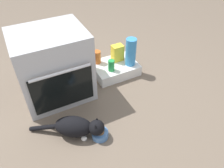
# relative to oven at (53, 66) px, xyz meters

# --- Properties ---
(ground) EXTENTS (8.00, 8.00, 0.00)m
(ground) POSITION_rel_oven_xyz_m (0.02, -0.41, -0.33)
(ground) COLOR #6B5B4C
(oven) EXTENTS (0.62, 0.56, 0.66)m
(oven) POSITION_rel_oven_xyz_m (0.00, 0.00, 0.00)
(oven) COLOR #B7BABF
(oven) RESTS_ON ground
(pantry_cabinet) EXTENTS (0.47, 0.35, 0.11)m
(pantry_cabinet) POSITION_rel_oven_xyz_m (0.65, 0.05, -0.27)
(pantry_cabinet) COLOR white
(pantry_cabinet) RESTS_ON ground
(food_bowl) EXTENTS (0.13, 0.13, 0.09)m
(food_bowl) POSITION_rel_oven_xyz_m (0.15, -0.66, -0.29)
(food_bowl) COLOR #4C7AB7
(food_bowl) RESTS_ON ground
(cat) EXTENTS (0.55, 0.39, 0.19)m
(cat) POSITION_rel_oven_xyz_m (-0.00, -0.56, -0.23)
(cat) COLOR black
(cat) RESTS_ON ground
(soda_can) EXTENTS (0.07, 0.07, 0.12)m
(soda_can) POSITION_rel_oven_xyz_m (0.56, -0.03, -0.16)
(soda_can) COLOR green
(soda_can) RESTS_ON pantry_cabinet
(snack_bag) EXTENTS (0.12, 0.09, 0.18)m
(snack_bag) POSITION_rel_oven_xyz_m (0.71, 0.11, -0.13)
(snack_bag) COLOR yellow
(snack_bag) RESTS_ON pantry_cabinet
(sauce_jar) EXTENTS (0.08, 0.08, 0.14)m
(sauce_jar) POSITION_rel_oven_xyz_m (0.49, 0.16, -0.15)
(sauce_jar) COLOR #D16023
(sauce_jar) RESTS_ON pantry_cabinet
(water_bottle) EXTENTS (0.11, 0.11, 0.30)m
(water_bottle) POSITION_rel_oven_xyz_m (0.80, -0.02, -0.07)
(water_bottle) COLOR #388CD1
(water_bottle) RESTS_ON pantry_cabinet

